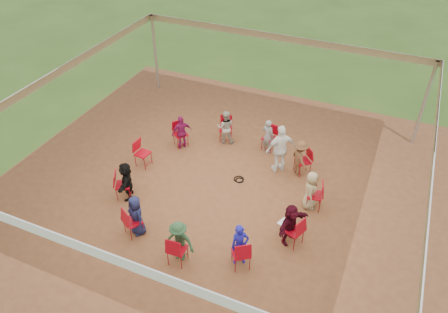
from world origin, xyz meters
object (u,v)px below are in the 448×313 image
at_px(person_seated_5, 182,132).
at_px(person_seated_8, 179,241).
at_px(person_seated_0, 290,224).
at_px(person_seated_7, 137,215).
at_px(chair_6, 143,154).
at_px(chair_7, 123,185).
at_px(chair_2, 303,161).
at_px(standing_person, 281,149).
at_px(chair_9, 177,249).
at_px(person_seated_1, 311,190).
at_px(person_seated_2, 300,158).
at_px(person_seated_4, 226,127).
at_px(chair_1, 314,195).
at_px(person_seated_9, 240,245).
at_px(chair_8, 133,221).
at_px(cable_coil, 239,180).
at_px(chair_0, 294,231).
at_px(person_seated_3, 268,136).
at_px(chair_5, 181,134).
at_px(chair_4, 226,129).
at_px(chair_10, 241,253).
at_px(person_seated_6, 127,181).
at_px(chair_3, 270,138).

relative_size(person_seated_5, person_seated_8, 1.00).
xyz_separation_m(person_seated_0, person_seated_7, (-3.74, -1.30, 0.00)).
relative_size(chair_6, chair_7, 1.00).
xyz_separation_m(chair_2, standing_person, (-0.69, -0.16, 0.37)).
bearing_deg(person_seated_0, chair_7, 115.13).
bearing_deg(chair_9, person_seated_1, 50.20).
distance_m(person_seated_2, person_seated_4, 2.83).
xyz_separation_m(chair_2, chair_9, (-1.84, -4.63, 0.00)).
relative_size(chair_1, chair_7, 1.00).
bearing_deg(person_seated_9, chair_6, 115.13).
distance_m(chair_8, cable_coil, 3.60).
bearing_deg(chair_0, standing_person, 46.31).
relative_size(chair_0, person_seated_3, 0.75).
relative_size(person_seated_0, person_seated_4, 1.00).
relative_size(chair_9, person_seated_5, 0.75).
bearing_deg(chair_5, cable_coil, 107.92).
bearing_deg(chair_4, cable_coil, 105.06).
bearing_deg(chair_6, chair_9, 49.09).
distance_m(chair_7, person_seated_7, 1.52).
height_order(chair_6, person_seated_2, person_seated_2).
xyz_separation_m(chair_10, person_seated_9, (-0.07, 0.10, 0.16)).
bearing_deg(person_seated_4, chair_1, 132.02).
relative_size(person_seated_6, person_seated_8, 1.00).
relative_size(person_seated_4, person_seated_7, 1.00).
bearing_deg(chair_6, person_seated_5, 159.28).
xyz_separation_m(person_seated_5, person_seated_8, (2.19, -4.23, 0.00)).
distance_m(chair_0, person_seated_9, 1.52).
bearing_deg(cable_coil, chair_8, -118.32).
relative_size(person_seated_1, person_seated_2, 1.00).
xyz_separation_m(chair_3, person_seated_8, (-0.51, -5.28, 0.16)).
bearing_deg(chair_6, person_seated_2, 113.96).
bearing_deg(chair_6, chair_4, 147.27).
xyz_separation_m(person_seated_4, cable_coil, (1.19, -1.70, -0.58)).
bearing_deg(chair_8, person_seated_6, 159.28).
relative_size(chair_7, chair_9, 1.00).
xyz_separation_m(person_seated_2, person_seated_7, (-3.20, -4.08, 0.00)).
distance_m(chair_3, cable_coil, 1.96).
bearing_deg(person_seated_3, chair_6, 47.98).
xyz_separation_m(chair_1, chair_9, (-2.55, -3.26, 0.00)).
xyz_separation_m(chair_9, person_seated_5, (-2.20, 4.35, 0.16)).
xyz_separation_m(chair_7, person_seated_2, (4.32, 3.07, 0.16)).
height_order(chair_10, standing_person, standing_person).
height_order(person_seated_6, standing_person, standing_person).
bearing_deg(person_seated_0, person_seated_8, 147.27).
distance_m(chair_2, person_seated_0, 2.90).
distance_m(chair_3, person_seated_3, 0.20).
xyz_separation_m(chair_3, person_seated_1, (1.93, -2.16, 0.16)).
bearing_deg(person_seated_2, person_seated_4, 32.73).
bearing_deg(person_seated_7, chair_1, 64.87).
bearing_deg(person_seated_1, chair_8, 115.13).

